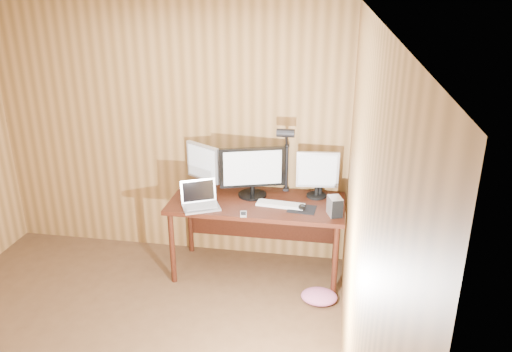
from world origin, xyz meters
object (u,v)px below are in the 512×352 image
(hard_drive, at_px, (335,206))
(phone, at_px, (243,214))
(monitor_left, at_px, (203,166))
(desk_lamp, at_px, (286,150))
(monitor_center, at_px, (252,171))
(monitor_right, at_px, (317,173))
(speaker, at_px, (320,190))
(desk, at_px, (258,210))
(laptop, at_px, (200,200))
(mouse, at_px, (302,207))
(keyboard, at_px, (280,204))

(hard_drive, xyz_separation_m, phone, (-0.78, -0.12, -0.08))
(monitor_left, relative_size, desk_lamp, 0.65)
(monitor_center, distance_m, monitor_left, 0.50)
(monitor_right, height_order, speaker, monitor_right)
(desk, relative_size, monitor_left, 3.50)
(monitor_left, height_order, monitor_right, monitor_left)
(phone, relative_size, speaker, 1.12)
(laptop, bearing_deg, phone, -41.67)
(hard_drive, relative_size, desk_lamp, 0.25)
(mouse, xyz_separation_m, speaker, (0.14, 0.33, 0.03))
(monitor_right, distance_m, hard_drive, 0.44)
(laptop, relative_size, desk_lamp, 0.56)
(desk, xyz_separation_m, mouse, (0.42, -0.17, 0.14))
(laptop, distance_m, desk_lamp, 0.91)
(monitor_center, relative_size, laptop, 1.51)
(laptop, relative_size, mouse, 3.64)
(phone, relative_size, desk_lamp, 0.17)
(desk_lamp, bearing_deg, hard_drive, -44.92)
(monitor_right, bearing_deg, laptop, -165.22)
(monitor_left, xyz_separation_m, mouse, (0.98, -0.30, -0.22))
(monitor_right, relative_size, desk_lamp, 0.63)
(speaker, bearing_deg, hard_drive, -70.33)
(desk, height_order, mouse, mouse)
(monitor_left, distance_m, phone, 0.73)
(mouse, height_order, phone, mouse)
(monitor_center, bearing_deg, desk, -55.36)
(hard_drive, bearing_deg, monitor_right, 96.26)
(monitor_right, distance_m, laptop, 1.10)
(monitor_left, height_order, desk_lamp, desk_lamp)
(hard_drive, bearing_deg, laptop, 161.49)
(monitor_right, relative_size, keyboard, 0.99)
(hard_drive, relative_size, speaker, 1.66)
(desk, xyz_separation_m, hard_drive, (0.71, -0.25, 0.20))
(desk, xyz_separation_m, monitor_right, (0.53, 0.13, 0.36))
(laptop, xyz_separation_m, hard_drive, (1.20, 0.01, 0.03))
(desk, distance_m, mouse, 0.48)
(monitor_left, xyz_separation_m, keyboard, (0.78, -0.25, -0.24))
(monitor_left, relative_size, monitor_right, 1.04)
(desk, distance_m, speaker, 0.61)
(phone, bearing_deg, desk, 69.33)
(monitor_left, bearing_deg, keyboard, 14.03)
(monitor_center, bearing_deg, hard_drive, -38.35)
(phone, distance_m, desk_lamp, 0.74)
(hard_drive, bearing_deg, desk_lamp, 121.22)
(laptop, relative_size, hard_drive, 2.25)
(monitor_center, distance_m, mouse, 0.58)
(desk, relative_size, speaker, 15.13)
(laptop, bearing_deg, monitor_right, -5.88)
(monitor_right, height_order, keyboard, monitor_right)
(laptop, distance_m, keyboard, 0.72)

